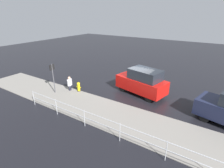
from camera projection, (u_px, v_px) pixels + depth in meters
ground_plane at (133, 90)px, 14.58m from camera, size 60.00×60.00×0.00m
kerb_strip at (105, 112)px, 11.30m from camera, size 24.00×3.20×0.04m
moving_hatchback at (142, 82)px, 13.48m from camera, size 4.18×2.52×2.06m
fire_hydrant at (79, 87)px, 14.12m from camera, size 0.42×0.31×0.80m
pedestrian at (70, 83)px, 14.19m from camera, size 0.34×0.54×1.22m
metal_railing at (101, 122)px, 9.08m from camera, size 11.50×0.04×1.05m
sign_post at (53, 74)px, 13.39m from camera, size 0.07×0.44×2.40m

